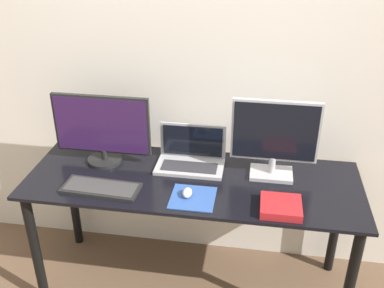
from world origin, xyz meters
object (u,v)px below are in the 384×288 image
monitor_left (102,129)px  keyboard (101,188)px  laptop (191,156)px  mouse (188,193)px  monitor_right (275,138)px  book (281,207)px

monitor_left → keyboard: (0.07, -0.27, -0.19)m
laptop → mouse: size_ratio=4.83×
monitor_left → monitor_right: size_ratio=1.20×
monitor_right → keyboard: monitor_right is taller
keyboard → mouse: bearing=0.8°
mouse → book: size_ratio=0.39×
book → mouse: bearing=175.1°
monitor_left → laptop: size_ratio=1.45×
monitor_left → monitor_right: 0.91m
laptop → monitor_left: bearing=-175.2°
keyboard → monitor_left: bearing=104.7°
monitor_left → book: bearing=-17.7°
monitor_right → book: monitor_right is taller
monitor_right → keyboard: bearing=-162.0°
keyboard → monitor_right: bearing=18.0°
monitor_left → monitor_right: (0.91, -0.00, 0.02)m
monitor_left → monitor_right: monitor_right is taller
monitor_right → book: bearing=-81.5°
keyboard → mouse: 0.44m
monitor_right → book: size_ratio=2.30×
monitor_left → keyboard: bearing=-75.3°
keyboard → book: size_ratio=2.08×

